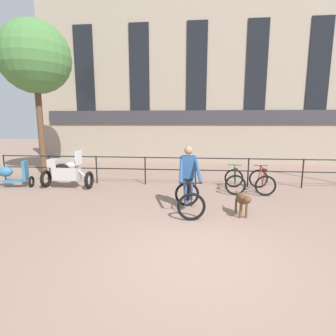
% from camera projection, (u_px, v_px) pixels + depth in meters
% --- Properties ---
extents(ground_plane, '(60.00, 60.00, 0.00)m').
position_uv_depth(ground_plane, '(197.00, 256.00, 4.57)').
color(ground_plane, '#8E7060').
extents(canal_railing, '(15.05, 0.05, 1.05)m').
position_uv_depth(canal_railing, '(196.00, 167.00, 9.55)').
color(canal_railing, black).
rests_on(canal_railing, ground_plane).
extents(building_facade, '(18.00, 0.72, 9.13)m').
position_uv_depth(building_facade, '(196.00, 81.00, 14.56)').
color(building_facade, gray).
rests_on(building_facade, ground_plane).
extents(cyclist_with_bike, '(0.82, 1.24, 1.70)m').
position_uv_depth(cyclist_with_bike, '(189.00, 183.00, 6.78)').
color(cyclist_with_bike, black).
rests_on(cyclist_with_bike, ground_plane).
extents(dog, '(0.32, 0.86, 0.61)m').
position_uv_depth(dog, '(242.00, 200.00, 6.41)').
color(dog, brown).
rests_on(dog, ground_plane).
extents(parked_motorcycle, '(1.76, 0.67, 1.35)m').
position_uv_depth(parked_motorcycle, '(66.00, 172.00, 9.21)').
color(parked_motorcycle, black).
rests_on(parked_motorcycle, ground_plane).
extents(parked_bicycle_near_lamp, '(0.76, 1.17, 0.86)m').
position_uv_depth(parked_bicycle_near_lamp, '(235.00, 181.00, 8.84)').
color(parked_bicycle_near_lamp, black).
rests_on(parked_bicycle_near_lamp, ground_plane).
extents(parked_bicycle_mid_left, '(0.69, 1.13, 0.86)m').
position_uv_depth(parked_bicycle_mid_left, '(262.00, 181.00, 8.75)').
color(parked_bicycle_mid_left, black).
rests_on(parked_bicycle_mid_left, ground_plane).
extents(parked_scooter, '(1.33, 0.64, 0.96)m').
position_uv_depth(parked_scooter, '(12.00, 175.00, 9.31)').
color(parked_scooter, black).
rests_on(parked_scooter, ground_plane).
extents(tree_canalside_left, '(2.97, 2.97, 6.47)m').
position_uv_depth(tree_canalside_left, '(35.00, 58.00, 10.96)').
color(tree_canalside_left, brown).
rests_on(tree_canalside_left, ground_plane).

